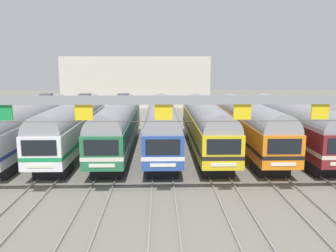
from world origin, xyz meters
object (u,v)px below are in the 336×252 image
(commuter_train_silver, at_px, (29,124))
(commuter_train_yellow, at_px, (205,124))
(catenary_gantry, at_px, (164,116))
(commuter_train_orange, at_px, (249,123))
(commuter_train_green, at_px, (118,124))
(commuter_train_blue, at_px, (162,124))
(commuter_train_white, at_px, (74,124))
(commuter_train_maroon, at_px, (292,123))

(commuter_train_silver, bearing_deg, commuter_train_yellow, -0.02)
(commuter_train_yellow, bearing_deg, catenary_gantry, -106.59)
(commuter_train_silver, bearing_deg, commuter_train_orange, -0.01)
(commuter_train_silver, distance_m, commuter_train_green, 8.04)
(catenary_gantry, bearing_deg, commuter_train_green, 106.59)
(commuter_train_silver, distance_m, commuter_train_blue, 12.06)
(commuter_train_blue, distance_m, commuter_train_yellow, 4.02)
(commuter_train_orange, bearing_deg, commuter_train_blue, 180.00)
(commuter_train_orange, bearing_deg, commuter_train_white, 179.98)
(commuter_train_blue, distance_m, commuter_train_orange, 8.04)
(commuter_train_green, relative_size, commuter_train_maroon, 1.00)
(commuter_train_orange, bearing_deg, commuter_train_green, 179.98)
(commuter_train_green, bearing_deg, commuter_train_blue, -0.06)
(commuter_train_silver, height_order, commuter_train_green, same)
(commuter_train_orange, relative_size, commuter_train_maroon, 1.00)
(commuter_train_orange, xyz_separation_m, catenary_gantry, (-8.04, -13.49, 2.74))
(commuter_train_orange, bearing_deg, commuter_train_silver, 179.99)
(catenary_gantry, bearing_deg, commuter_train_yellow, 73.41)
(commuter_train_maroon, bearing_deg, commuter_train_silver, 179.99)
(commuter_train_yellow, bearing_deg, commuter_train_maroon, 0.00)
(commuter_train_orange, height_order, catenary_gantry, catenary_gantry)
(commuter_train_green, distance_m, catenary_gantry, 14.35)
(commuter_train_silver, height_order, commuter_train_white, same)
(commuter_train_silver, bearing_deg, catenary_gantry, -48.22)
(commuter_train_maroon, xyz_separation_m, catenary_gantry, (-12.06, -13.49, 2.74))
(commuter_train_silver, relative_size, commuter_train_maroon, 1.00)
(commuter_train_silver, relative_size, catenary_gantry, 0.62)
(commuter_train_white, height_order, commuter_train_orange, commuter_train_white)
(commuter_train_blue, distance_m, commuter_train_maroon, 12.06)
(commuter_train_blue, bearing_deg, commuter_train_orange, 0.00)
(commuter_train_blue, bearing_deg, commuter_train_white, 179.97)
(commuter_train_orange, distance_m, catenary_gantry, 15.95)
(commuter_train_blue, bearing_deg, commuter_train_maroon, 0.00)
(commuter_train_green, bearing_deg, commuter_train_silver, 180.00)
(commuter_train_white, height_order, catenary_gantry, catenary_gantry)
(commuter_train_white, relative_size, commuter_train_orange, 1.00)
(commuter_train_green, distance_m, commuter_train_yellow, 8.04)
(commuter_train_silver, distance_m, commuter_train_orange, 20.10)
(commuter_train_silver, distance_m, commuter_train_maroon, 24.13)
(commuter_train_silver, bearing_deg, commuter_train_maroon, -0.01)
(commuter_train_maroon, distance_m, catenary_gantry, 18.31)
(commuter_train_blue, xyz_separation_m, commuter_train_orange, (8.04, 0.00, 0.00))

